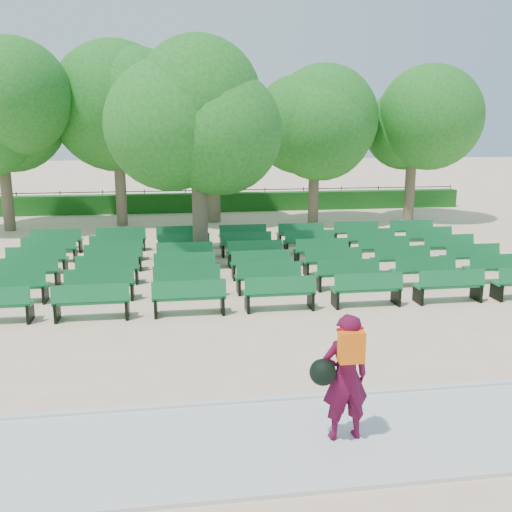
% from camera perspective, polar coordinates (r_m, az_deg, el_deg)
% --- Properties ---
extents(ground, '(120.00, 120.00, 0.00)m').
position_cam_1_polar(ground, '(14.75, -1.51, -3.35)').
color(ground, beige).
extents(paving, '(30.00, 2.20, 0.06)m').
position_cam_1_polar(paving, '(7.99, 5.32, -17.89)').
color(paving, silver).
rests_on(paving, ground).
extents(curb, '(30.00, 0.12, 0.10)m').
position_cam_1_polar(curb, '(8.97, 3.53, -14.09)').
color(curb, silver).
rests_on(curb, ground).
extents(hedge, '(26.00, 0.70, 0.90)m').
position_cam_1_polar(hedge, '(28.35, -4.99, 5.36)').
color(hedge, '#165417').
rests_on(hedge, ground).
extents(fence, '(26.00, 0.10, 1.02)m').
position_cam_1_polar(fence, '(28.81, -5.03, 4.57)').
color(fence, black).
rests_on(fence, ground).
extents(tree_line, '(21.80, 6.80, 7.04)m').
position_cam_1_polar(tree_line, '(24.47, -4.38, 3.12)').
color(tree_line, '#227321').
rests_on(tree_line, ground).
extents(bench_array, '(1.63, 0.51, 1.03)m').
position_cam_1_polar(bench_array, '(16.49, -0.01, -1.30)').
color(bench_array, '#126831').
rests_on(bench_array, ground).
extents(tree_among, '(4.62, 4.62, 6.40)m').
position_cam_1_polar(tree_among, '(17.03, -5.82, 13.42)').
color(tree_among, brown).
rests_on(tree_among, ground).
extents(person, '(0.82, 0.50, 1.73)m').
position_cam_1_polar(person, '(7.63, 8.77, -11.73)').
color(person, '#4F0B29').
rests_on(person, ground).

